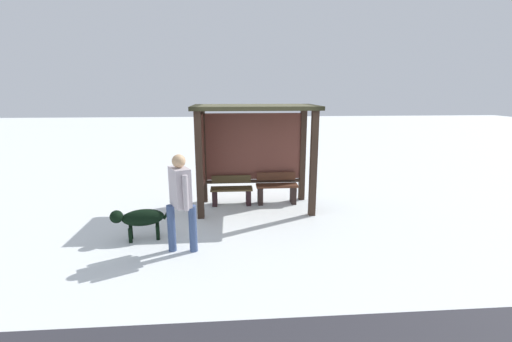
{
  "coord_description": "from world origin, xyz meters",
  "views": [
    {
      "loc": [
        -0.58,
        -7.98,
        2.81
      ],
      "look_at": [
        0.02,
        -0.03,
        0.93
      ],
      "focal_mm": 24.07,
      "sensor_mm": 36.0,
      "label": 1
    }
  ],
  "objects_px": {
    "bench_left_inside": "(232,192)",
    "person_walking": "(180,195)",
    "bus_shelter": "(250,135)",
    "dog": "(139,218)",
    "bench_center_inside": "(277,190)"
  },
  "relations": [
    {
      "from": "bench_left_inside",
      "to": "person_walking",
      "type": "height_order",
      "value": "person_walking"
    },
    {
      "from": "bus_shelter",
      "to": "dog",
      "type": "xyz_separation_m",
      "value": [
        -2.23,
        -1.89,
        -1.32
      ]
    },
    {
      "from": "bench_center_inside",
      "to": "dog",
      "type": "relative_size",
      "value": 0.93
    },
    {
      "from": "bench_left_inside",
      "to": "bench_center_inside",
      "type": "bearing_deg",
      "value": -0.18
    },
    {
      "from": "bus_shelter",
      "to": "bench_center_inside",
      "type": "relative_size",
      "value": 2.74
    },
    {
      "from": "dog",
      "to": "person_walking",
      "type": "bearing_deg",
      "value": -31.54
    },
    {
      "from": "person_walking",
      "to": "bench_center_inside",
      "type": "bearing_deg",
      "value": 51.2
    },
    {
      "from": "person_walking",
      "to": "dog",
      "type": "bearing_deg",
      "value": 148.46
    },
    {
      "from": "bench_center_inside",
      "to": "dog",
      "type": "height_order",
      "value": "bench_center_inside"
    },
    {
      "from": "bus_shelter",
      "to": "bench_left_inside",
      "type": "height_order",
      "value": "bus_shelter"
    },
    {
      "from": "bus_shelter",
      "to": "dog",
      "type": "distance_m",
      "value": 3.2
    },
    {
      "from": "bench_left_inside",
      "to": "bench_center_inside",
      "type": "distance_m",
      "value": 1.14
    },
    {
      "from": "person_walking",
      "to": "dog",
      "type": "xyz_separation_m",
      "value": [
        -0.88,
        0.54,
        -0.61
      ]
    },
    {
      "from": "person_walking",
      "to": "dog",
      "type": "height_order",
      "value": "person_walking"
    },
    {
      "from": "bench_left_inside",
      "to": "dog",
      "type": "relative_size",
      "value": 0.93
    }
  ]
}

